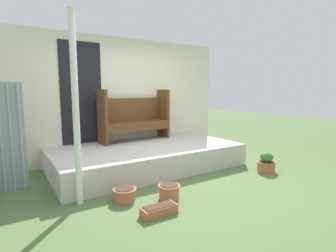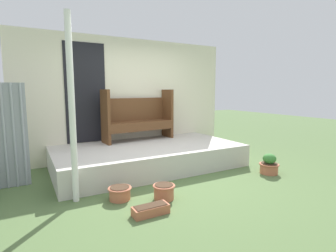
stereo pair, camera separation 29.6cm
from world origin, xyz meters
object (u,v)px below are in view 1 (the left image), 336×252
planter_box_rect (159,210)px  flower_pot_right (266,163)px  support_post (76,110)px  flower_pot_left (125,194)px  bench (134,116)px  flower_pot_middle (169,191)px

planter_box_rect → flower_pot_right: bearing=8.9°
support_post → flower_pot_left: support_post is taller
support_post → bench: 2.33m
flower_pot_middle → flower_pot_right: size_ratio=0.86×
support_post → flower_pot_middle: 1.63m
bench → planter_box_rect: size_ratio=3.54×
support_post → flower_pot_left: 1.28m
bench → flower_pot_middle: 2.40m
support_post → flower_pot_middle: bearing=-26.1°
flower_pot_middle → planter_box_rect: flower_pot_middle is taller
flower_pot_middle → flower_pot_right: (2.18, 0.07, 0.04)m
support_post → flower_pot_right: 3.45m
support_post → planter_box_rect: size_ratio=5.57×
bench → flower_pot_middle: size_ratio=5.02×
flower_pot_left → flower_pot_right: 2.72m
flower_pot_right → flower_pot_left: bearing=175.7°
flower_pot_middle → planter_box_rect: (-0.35, -0.32, -0.06)m
flower_pot_left → flower_pot_middle: (0.53, -0.28, 0.02)m
bench → planter_box_rect: (-0.89, -2.51, -0.89)m
flower_pot_middle → flower_pot_right: flower_pot_right is taller
bench → flower_pot_right: (1.64, -2.11, -0.79)m
flower_pot_right → bench: bearing=127.9°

